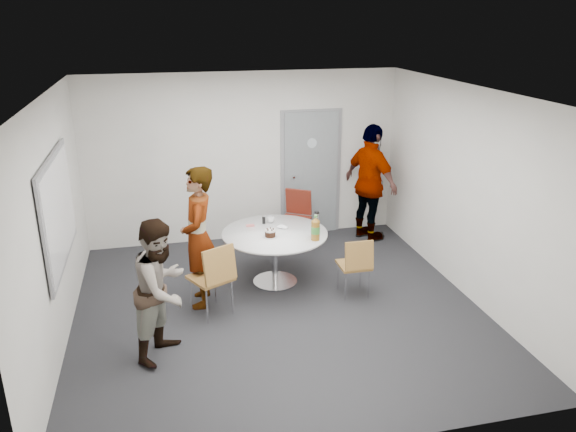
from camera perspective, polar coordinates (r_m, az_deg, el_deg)
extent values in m
plane|color=black|center=(7.20, -1.01, -9.39)|extent=(5.00, 5.00, 0.00)
plane|color=silver|center=(6.33, -1.16, 12.43)|extent=(5.00, 5.00, 0.00)
plane|color=beige|center=(9.00, -4.47, 5.89)|extent=(5.00, 0.00, 5.00)
plane|color=beige|center=(6.62, -22.74, -0.88)|extent=(0.00, 5.00, 5.00)
plane|color=beige|center=(7.55, 17.82, 2.20)|extent=(0.00, 5.00, 5.00)
plane|color=beige|center=(4.44, 5.87, -9.54)|extent=(5.00, 0.00, 5.00)
cube|color=slate|center=(9.28, 2.35, 4.29)|extent=(0.90, 0.05, 2.05)
cube|color=gray|center=(9.31, 2.31, 4.33)|extent=(1.02, 0.04, 2.12)
cylinder|color=#B2BFC6|center=(9.13, 2.45, 7.42)|extent=(0.16, 0.01, 0.16)
cylinder|color=silver|center=(9.15, 0.51, 4.04)|extent=(0.04, 0.14, 0.04)
cube|color=gray|center=(6.77, -22.32, 0.52)|extent=(0.03, 1.90, 1.25)
cube|color=white|center=(6.76, -22.16, 0.54)|extent=(0.01, 1.78, 1.13)
cylinder|color=white|center=(7.56, -1.35, -1.78)|extent=(1.42, 1.42, 0.03)
cylinder|color=silver|center=(7.70, -1.33, -4.28)|extent=(0.09, 0.09, 0.69)
cylinder|color=silver|center=(7.86, -1.31, -6.64)|extent=(0.61, 0.61, 0.02)
cylinder|color=white|center=(7.40, -1.82, -2.12)|extent=(0.19, 0.19, 0.01)
cylinder|color=black|center=(7.39, -1.82, -1.82)|extent=(0.14, 0.14, 0.08)
cylinder|color=silver|center=(7.37, -1.82, -1.48)|extent=(0.14, 0.14, 0.02)
cylinder|color=#8D5E1E|center=(7.27, 2.80, -1.49)|extent=(0.11, 0.11, 0.26)
cylinder|color=#3B8434|center=(7.27, 2.81, -1.41)|extent=(0.12, 0.12, 0.10)
cone|color=#8D5E1E|center=(7.22, 2.83, -0.33)|extent=(0.11, 0.11, 0.05)
cylinder|color=#478E40|center=(7.20, 2.83, -0.03)|extent=(0.04, 0.04, 0.03)
imported|color=white|center=(7.90, -1.80, -0.36)|extent=(0.15, 0.15, 0.09)
cylinder|color=black|center=(7.86, -2.47, -0.40)|extent=(0.05, 0.05, 0.11)
cylinder|color=silver|center=(7.80, 2.94, -0.33)|extent=(0.06, 0.06, 0.17)
cylinder|color=black|center=(7.76, 2.96, 0.35)|extent=(0.07, 0.07, 0.03)
cube|color=#D06968|center=(7.79, -3.86, -0.97)|extent=(0.11, 0.06, 0.02)
ellipsoid|color=white|center=(7.70, -0.58, -1.13)|extent=(0.18, 0.18, 0.03)
cube|color=brown|center=(6.95, -7.88, -6.24)|extent=(0.61, 0.61, 0.04)
cube|color=brown|center=(6.68, -6.96, -4.97)|extent=(0.43, 0.28, 0.43)
cylinder|color=silver|center=(7.28, -7.36, -7.06)|extent=(0.02, 0.02, 0.48)
cylinder|color=silver|center=(7.11, -9.84, -7.88)|extent=(0.02, 0.02, 0.48)
cylinder|color=silver|center=(7.01, -5.69, -8.11)|extent=(0.02, 0.02, 0.48)
cylinder|color=silver|center=(6.84, -8.23, -9.01)|extent=(0.02, 0.02, 0.48)
cube|color=brown|center=(7.42, 6.70, -4.96)|extent=(0.39, 0.39, 0.03)
cube|color=brown|center=(7.17, 7.26, -4.01)|extent=(0.37, 0.09, 0.37)
cylinder|color=silver|center=(7.69, 7.37, -5.78)|extent=(0.02, 0.02, 0.42)
cylinder|color=silver|center=(7.60, 5.10, -6.04)|extent=(0.02, 0.02, 0.42)
cylinder|color=silver|center=(7.43, 8.21, -6.80)|extent=(0.02, 0.02, 0.42)
cylinder|color=silver|center=(7.33, 5.87, -7.09)|extent=(0.02, 0.02, 0.42)
cube|color=maroon|center=(8.78, 0.64, -0.43)|extent=(0.61, 0.61, 0.04)
cube|color=maroon|center=(8.89, 1.08, 1.47)|extent=(0.40, 0.31, 0.42)
cylinder|color=silver|center=(8.77, -0.85, -2.12)|extent=(0.02, 0.02, 0.47)
cylinder|color=silver|center=(8.66, 1.36, -2.41)|extent=(0.02, 0.02, 0.47)
cylinder|color=silver|center=(9.08, -0.06, -1.32)|extent=(0.02, 0.02, 0.47)
cylinder|color=silver|center=(8.97, 2.08, -1.60)|extent=(0.02, 0.02, 0.47)
imported|color=#A5C6EA|center=(7.05, -9.08, -2.19)|extent=(0.51, 0.71, 1.81)
imported|color=white|center=(6.12, -12.68, -7.24)|extent=(0.91, 0.96, 1.56)
imported|color=black|center=(9.09, 8.40, 3.29)|extent=(0.85, 1.21, 1.91)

